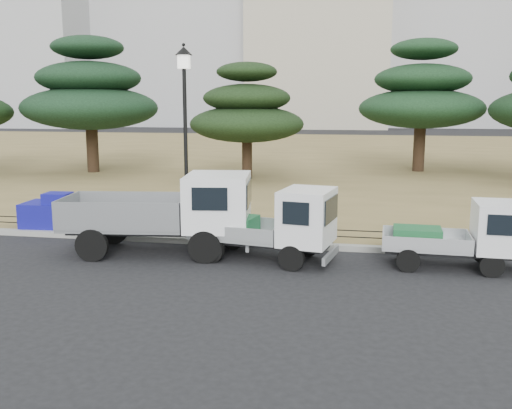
% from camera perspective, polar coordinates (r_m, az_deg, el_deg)
% --- Properties ---
extents(ground, '(220.00, 220.00, 0.00)m').
position_cam_1_polar(ground, '(13.54, -1.61, -6.89)').
color(ground, black).
extents(lawn, '(120.00, 56.00, 0.15)m').
position_cam_1_polar(lawn, '(43.50, 7.15, 4.89)').
color(lawn, olive).
rests_on(lawn, ground).
extents(curb, '(120.00, 0.25, 0.16)m').
position_cam_1_polar(curb, '(15.97, 0.41, -3.94)').
color(curb, gray).
rests_on(curb, ground).
extents(truck_large, '(5.09, 2.54, 2.13)m').
position_cam_1_polar(truck_large, '(15.23, -8.70, -0.51)').
color(truck_large, black).
rests_on(truck_large, ground).
extents(truck_kei_front, '(3.75, 2.06, 1.88)m').
position_cam_1_polar(truck_kei_front, '(14.38, 1.76, -2.03)').
color(truck_kei_front, black).
rests_on(truck_kei_front, ground).
extents(truck_kei_rear, '(3.21, 1.47, 1.66)m').
position_cam_1_polar(truck_kei_rear, '(14.59, 19.87, -2.89)').
color(truck_kei_rear, black).
rests_on(truck_kei_rear, ground).
extents(street_lamp, '(0.48, 0.48, 5.34)m').
position_cam_1_polar(street_lamp, '(16.33, -7.12, 9.35)').
color(street_lamp, black).
rests_on(street_lamp, lawn).
extents(pipe_fence, '(38.00, 0.04, 0.40)m').
position_cam_1_polar(pipe_fence, '(16.03, 0.51, -2.57)').
color(pipe_fence, black).
rests_on(pipe_fence, lawn).
extents(tarp_pile, '(1.73, 1.33, 1.10)m').
position_cam_1_polar(tarp_pile, '(18.85, -19.70, -0.79)').
color(tarp_pile, '#141396').
rests_on(tarp_pile, lawn).
extents(pine_west_near, '(7.42, 7.42, 7.42)m').
position_cam_1_polar(pine_west_near, '(33.21, -16.28, 10.51)').
color(pine_west_near, black).
rests_on(pine_west_near, lawn).
extents(pine_center_left, '(5.72, 5.72, 5.82)m').
position_cam_1_polar(pine_center_left, '(28.80, -0.91, 9.20)').
color(pine_center_left, black).
rests_on(pine_center_left, lawn).
extents(pine_center_right, '(6.90, 6.90, 7.32)m').
position_cam_1_polar(pine_center_right, '(33.60, 16.24, 10.44)').
color(pine_center_right, black).
rests_on(pine_center_right, lawn).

